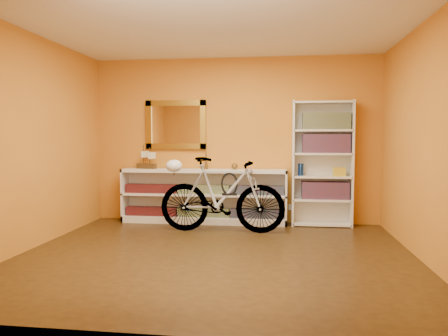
# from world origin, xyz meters

# --- Properties ---
(floor) EXTENTS (4.50, 4.00, 0.01)m
(floor) POSITION_xyz_m (0.00, 0.00, -0.01)
(floor) COLOR black
(floor) RESTS_ON ground
(ceiling) EXTENTS (4.50, 4.00, 0.01)m
(ceiling) POSITION_xyz_m (0.00, 0.00, 2.60)
(ceiling) COLOR silver
(ceiling) RESTS_ON ground
(back_wall) EXTENTS (4.50, 0.01, 2.60)m
(back_wall) POSITION_xyz_m (0.00, 2.00, 1.30)
(back_wall) COLOR #C1711D
(back_wall) RESTS_ON ground
(left_wall) EXTENTS (0.01, 4.00, 2.60)m
(left_wall) POSITION_xyz_m (-2.25, 0.00, 1.30)
(left_wall) COLOR #C1711D
(left_wall) RESTS_ON ground
(right_wall) EXTENTS (0.01, 4.00, 2.60)m
(right_wall) POSITION_xyz_m (2.25, 0.00, 1.30)
(right_wall) COLOR #C1711D
(right_wall) RESTS_ON ground
(gilt_mirror) EXTENTS (0.98, 0.06, 0.78)m
(gilt_mirror) POSITION_xyz_m (-0.95, 1.97, 1.55)
(gilt_mirror) COLOR olive
(gilt_mirror) RESTS_ON back_wall
(wall_socket) EXTENTS (0.09, 0.02, 0.09)m
(wall_socket) POSITION_xyz_m (0.90, 1.99, 0.25)
(wall_socket) COLOR silver
(wall_socket) RESTS_ON back_wall
(console_unit) EXTENTS (2.60, 0.35, 0.85)m
(console_unit) POSITION_xyz_m (-0.47, 1.81, 0.42)
(console_unit) COLOR silver
(console_unit) RESTS_ON floor
(cd_row_lower) EXTENTS (2.50, 0.13, 0.14)m
(cd_row_lower) POSITION_xyz_m (-0.47, 1.79, 0.17)
(cd_row_lower) COLOR black
(cd_row_lower) RESTS_ON console_unit
(cd_row_upper) EXTENTS (2.50, 0.13, 0.14)m
(cd_row_upper) POSITION_xyz_m (-0.47, 1.79, 0.54)
(cd_row_upper) COLOR navy
(cd_row_upper) RESTS_ON console_unit
(model_ship) EXTENTS (0.34, 0.21, 0.38)m
(model_ship) POSITION_xyz_m (-1.39, 1.81, 1.04)
(model_ship) COLOR #39250F
(model_ship) RESTS_ON console_unit
(toy_car) EXTENTS (0.00, 0.00, 0.00)m
(toy_car) POSITION_xyz_m (-0.92, 1.81, 0.85)
(toy_car) COLOR black
(toy_car) RESTS_ON console_unit
(bronze_ornament) EXTENTS (0.06, 0.06, 0.35)m
(bronze_ornament) POSITION_xyz_m (-0.43, 1.81, 1.03)
(bronze_ornament) COLOR brown
(bronze_ornament) RESTS_ON console_unit
(decorative_orb) EXTENTS (0.10, 0.10, 0.10)m
(decorative_orb) POSITION_xyz_m (0.02, 1.81, 0.90)
(decorative_orb) COLOR brown
(decorative_orb) RESTS_ON console_unit
(bookcase) EXTENTS (0.90, 0.30, 1.90)m
(bookcase) POSITION_xyz_m (1.35, 1.84, 0.95)
(bookcase) COLOR silver
(bookcase) RESTS_ON floor
(book_row_a) EXTENTS (0.70, 0.22, 0.26)m
(book_row_a) POSITION_xyz_m (1.40, 1.84, 0.55)
(book_row_a) COLOR maroon
(book_row_a) RESTS_ON bookcase
(book_row_b) EXTENTS (0.70, 0.22, 0.28)m
(book_row_b) POSITION_xyz_m (1.40, 1.84, 1.25)
(book_row_b) COLOR maroon
(book_row_b) RESTS_ON bookcase
(book_row_c) EXTENTS (0.70, 0.22, 0.25)m
(book_row_c) POSITION_xyz_m (1.40, 1.84, 1.59)
(book_row_c) COLOR #1B5261
(book_row_c) RESTS_ON bookcase
(travel_mug) EXTENTS (0.08, 0.08, 0.19)m
(travel_mug) POSITION_xyz_m (1.03, 1.82, 0.86)
(travel_mug) COLOR navy
(travel_mug) RESTS_ON bookcase
(red_tin) EXTENTS (0.17, 0.17, 0.18)m
(red_tin) POSITION_xyz_m (1.15, 1.87, 1.55)
(red_tin) COLOR maroon
(red_tin) RESTS_ON bookcase
(yellow_bag) EXTENTS (0.18, 0.13, 0.13)m
(yellow_bag) POSITION_xyz_m (1.60, 1.80, 0.83)
(yellow_bag) COLOR gold
(yellow_bag) RESTS_ON bookcase
(bicycle) EXTENTS (0.49, 1.82, 1.07)m
(bicycle) POSITION_xyz_m (-0.09, 1.19, 0.53)
(bicycle) COLOR silver
(bicycle) RESTS_ON floor
(helmet) EXTENTS (0.24, 0.23, 0.18)m
(helmet) POSITION_xyz_m (-0.79, 1.20, 0.94)
(helmet) COLOR white
(helmet) RESTS_ON bicycle
(u_lock) EXTENTS (0.24, 0.03, 0.24)m
(u_lock) POSITION_xyz_m (0.01, 1.19, 0.69)
(u_lock) COLOR black
(u_lock) RESTS_ON bicycle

